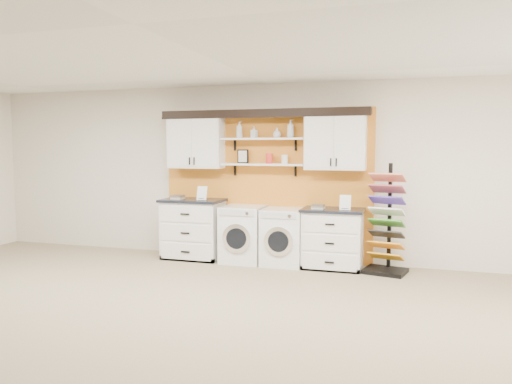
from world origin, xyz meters
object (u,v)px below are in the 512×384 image
(base_cabinet_left, at_px, (193,229))
(base_cabinet_right, at_px, (333,238))
(dryer, at_px, (284,237))
(washer, at_px, (244,234))
(sample_rack, at_px, (386,238))

(base_cabinet_left, distance_m, base_cabinet_right, 2.26)
(base_cabinet_left, bearing_deg, dryer, -0.13)
(base_cabinet_left, relative_size, dryer, 1.14)
(washer, distance_m, dryer, 0.65)
(dryer, xyz_separation_m, sample_rack, (1.52, -0.06, 0.08))
(base_cabinet_left, xyz_separation_m, washer, (0.86, -0.00, -0.04))
(base_cabinet_left, height_order, base_cabinet_right, base_cabinet_left)
(dryer, bearing_deg, base_cabinet_left, 179.87)
(base_cabinet_left, xyz_separation_m, sample_rack, (3.04, -0.07, 0.03))
(washer, bearing_deg, sample_rack, -1.65)
(base_cabinet_left, xyz_separation_m, dryer, (1.51, -0.00, -0.05))
(base_cabinet_right, distance_m, washer, 1.40)
(dryer, bearing_deg, sample_rack, -2.36)
(base_cabinet_left, relative_size, base_cabinet_right, 1.08)
(sample_rack, bearing_deg, base_cabinet_right, -171.92)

